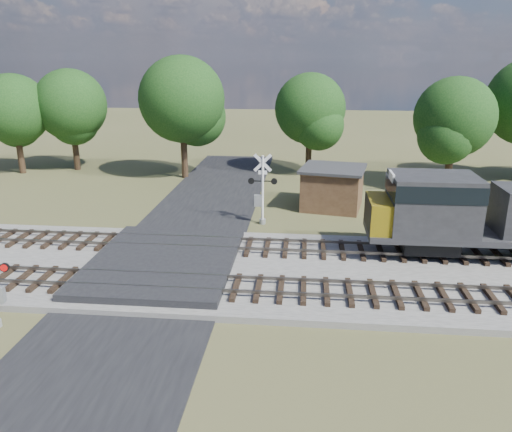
# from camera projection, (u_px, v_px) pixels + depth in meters

# --- Properties ---
(ground) EXTENTS (160.00, 160.00, 0.00)m
(ground) POSITION_uv_depth(u_px,v_px,m) (161.00, 273.00, 24.55)
(ground) COLOR #494C29
(ground) RESTS_ON ground
(ballast_bed) EXTENTS (140.00, 10.00, 0.30)m
(ballast_bed) POSITION_uv_depth(u_px,v_px,m) (366.00, 274.00, 24.03)
(ballast_bed) COLOR gray
(ballast_bed) RESTS_ON ground
(road) EXTENTS (7.00, 60.00, 0.08)m
(road) POSITION_uv_depth(u_px,v_px,m) (161.00, 272.00, 24.54)
(road) COLOR black
(road) RESTS_ON ground
(crossing_panel) EXTENTS (7.00, 9.00, 0.62)m
(crossing_panel) POSITION_uv_depth(u_px,v_px,m) (164.00, 263.00, 24.93)
(crossing_panel) COLOR #262628
(crossing_panel) RESTS_ON ground
(track_near) EXTENTS (140.00, 2.60, 0.33)m
(track_near) POSITION_uv_depth(u_px,v_px,m) (216.00, 286.00, 22.23)
(track_near) COLOR black
(track_near) RESTS_ON ballast_bed
(track_far) EXTENTS (140.00, 2.60, 0.33)m
(track_far) POSITION_uv_depth(u_px,v_px,m) (233.00, 246.00, 26.97)
(track_far) COLOR black
(track_far) RESTS_ON ballast_bed
(crossing_signal_far) EXTENTS (1.82, 0.40, 4.53)m
(crossing_signal_far) POSITION_uv_depth(u_px,v_px,m) (261.00, 195.00, 31.20)
(crossing_signal_far) COLOR silver
(crossing_signal_far) RESTS_ON ground
(equipment_shed) EXTENTS (4.98, 4.98, 2.90)m
(equipment_shed) POSITION_uv_depth(u_px,v_px,m) (333.00, 187.00, 34.75)
(equipment_shed) COLOR #412C1C
(equipment_shed) RESTS_ON ground
(treeline) EXTENTS (83.05, 11.44, 11.21)m
(treeline) POSITION_uv_depth(u_px,v_px,m) (322.00, 103.00, 41.46)
(treeline) COLOR black
(treeline) RESTS_ON ground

